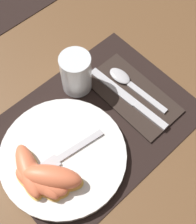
# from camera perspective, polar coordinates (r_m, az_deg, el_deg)

# --- Properties ---
(ground_plane) EXTENTS (3.00, 3.00, 0.00)m
(ground_plane) POSITION_cam_1_polar(r_m,az_deg,el_deg) (0.71, -0.88, -2.35)
(ground_plane) COLOR brown
(placemat) EXTENTS (0.45, 0.33, 0.00)m
(placemat) POSITION_cam_1_polar(r_m,az_deg,el_deg) (0.70, -0.88, -2.28)
(placemat) COLOR black
(placemat) RESTS_ON ground_plane
(plate) EXTENTS (0.27, 0.27, 0.02)m
(plate) POSITION_cam_1_polar(r_m,az_deg,el_deg) (0.67, -6.43, -7.91)
(plate) COLOR white
(plate) RESTS_ON placemat
(juice_glass) EXTENTS (0.07, 0.07, 0.10)m
(juice_glass) POSITION_cam_1_polar(r_m,az_deg,el_deg) (0.72, -4.00, 6.83)
(juice_glass) COLOR silver
(juice_glass) RESTS_ON placemat
(napkin) EXTENTS (0.12, 0.23, 0.00)m
(napkin) POSITION_cam_1_polar(r_m,az_deg,el_deg) (0.74, 6.29, 3.15)
(napkin) COLOR #2D231E
(napkin) RESTS_ON placemat
(knife) EXTENTS (0.03, 0.23, 0.01)m
(knife) POSITION_cam_1_polar(r_m,az_deg,el_deg) (0.73, 5.78, 2.34)
(knife) COLOR #BCBCC1
(knife) RESTS_ON napkin
(spoon) EXTENTS (0.04, 0.17, 0.01)m
(spoon) POSITION_cam_1_polar(r_m,az_deg,el_deg) (0.75, 5.30, 5.58)
(spoon) COLOR #BCBCC1
(spoon) RESTS_ON napkin
(fork) EXTENTS (0.18, 0.05, 0.00)m
(fork) POSITION_cam_1_polar(r_m,az_deg,el_deg) (0.66, -6.76, -8.26)
(fork) COLOR #BCBCC1
(fork) RESTS_ON plate
(citrus_wedge_0) EXTENTS (0.08, 0.13, 0.03)m
(citrus_wedge_0) POSITION_cam_1_polar(r_m,az_deg,el_deg) (0.65, -12.69, -10.30)
(citrus_wedge_0) COLOR #F7C656
(citrus_wedge_0) RESTS_ON plate
(citrus_wedge_1) EXTENTS (0.05, 0.12, 0.03)m
(citrus_wedge_1) POSITION_cam_1_polar(r_m,az_deg,el_deg) (0.64, -10.90, -11.66)
(citrus_wedge_1) COLOR #F7C656
(citrus_wedge_1) RESTS_ON plate
(citrus_wedge_2) EXTENTS (0.10, 0.13, 0.03)m
(citrus_wedge_2) POSITION_cam_1_polar(r_m,az_deg,el_deg) (0.63, -10.26, -12.28)
(citrus_wedge_2) COLOR #F7C656
(citrus_wedge_2) RESTS_ON plate
(citrus_wedge_3) EXTENTS (0.12, 0.13, 0.04)m
(citrus_wedge_3) POSITION_cam_1_polar(r_m,az_deg,el_deg) (0.63, -8.42, -11.74)
(citrus_wedge_3) COLOR #F7C656
(citrus_wedge_3) RESTS_ON plate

